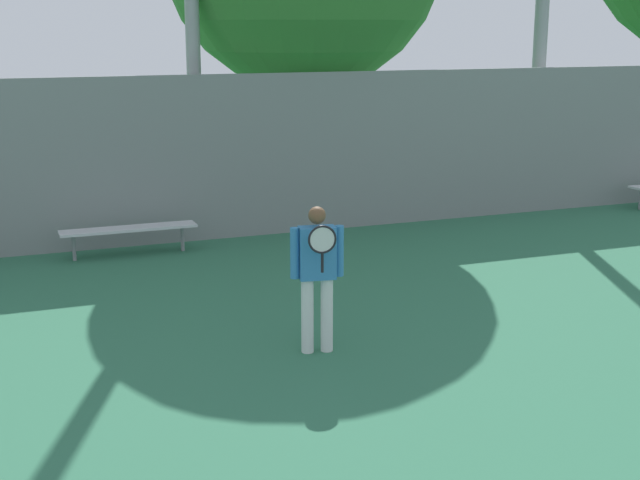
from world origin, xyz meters
TOP-DOWN VIEW (x-y plane):
  - tennis_player at (-1.00, 7.42)m, footprint 0.60×0.45m
  - bench_by_gate at (-2.26, 12.52)m, footprint 2.15×0.40m
  - back_fence at (0.00, 13.16)m, footprint 25.96×0.06m

SIDE VIEW (x-z plane):
  - bench_by_gate at x=-2.26m, z-range 0.19..0.65m
  - tennis_player at x=-1.00m, z-range 0.12..1.79m
  - back_fence at x=0.00m, z-range 0.00..2.81m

